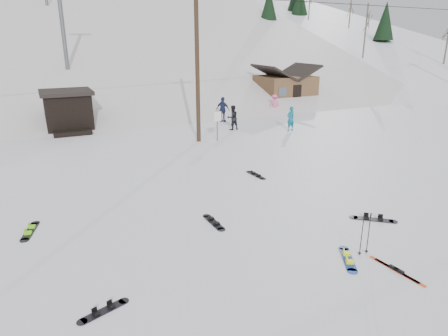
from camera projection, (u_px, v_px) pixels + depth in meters
name	position (u px, v px, depth m)	size (l,w,h in m)	color
ground	(308.00, 250.00, 12.25)	(200.00, 200.00, 0.00)	white
ski_slope	(92.00, 158.00, 63.23)	(60.00, 75.00, 45.00)	silver
ridge_right	(308.00, 134.00, 74.05)	(34.00, 85.00, 36.00)	white
treeline_right	(333.00, 78.00, 62.93)	(20.00, 60.00, 10.00)	black
treeline_crest	(66.00, 67.00, 86.10)	(50.00, 6.00, 10.00)	black
utility_pole	(197.00, 64.00, 23.62)	(2.00, 0.26, 9.00)	#3A2819
trail_sign	(217.00, 121.00, 24.77)	(0.50, 0.09, 1.85)	#595B60
lift_hut	(68.00, 110.00, 27.77)	(3.40, 4.10, 2.75)	black
lift_tower_near	(61.00, 17.00, 33.93)	(2.20, 0.36, 8.00)	#595B60
cabin	(285.00, 89.00, 38.48)	(5.39, 4.40, 3.77)	brown
hero_snowboard	(348.00, 259.00, 11.72)	(0.94, 1.38, 0.11)	#193BA3
hero_skis	(396.00, 270.00, 11.15)	(0.27, 1.79, 0.09)	red
ski_poles	(365.00, 234.00, 11.83)	(0.36, 0.10, 1.32)	black
board_scatter_a	(104.00, 311.00, 9.51)	(1.28, 0.61, 0.09)	black
board_scatter_b	(214.00, 222.00, 14.05)	(0.32, 1.50, 0.10)	black
board_scatter_c	(30.00, 231.00, 13.42)	(0.64, 1.52, 0.11)	black
board_scatter_d	(373.00, 219.00, 14.28)	(1.33, 1.17, 0.12)	black
board_scatter_f	(256.00, 175.00, 18.86)	(0.37, 1.44, 0.10)	black
skier_teal	(291.00, 119.00, 27.67)	(0.61, 0.40, 1.68)	#0B5D73
skier_dark	(232.00, 118.00, 27.88)	(0.84, 0.65, 1.73)	black
skier_pink	(274.00, 103.00, 34.40)	(1.00, 0.57, 1.54)	#F35595
skier_navy	(223.00, 110.00, 30.44)	(1.12, 0.47, 1.91)	#1D2449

